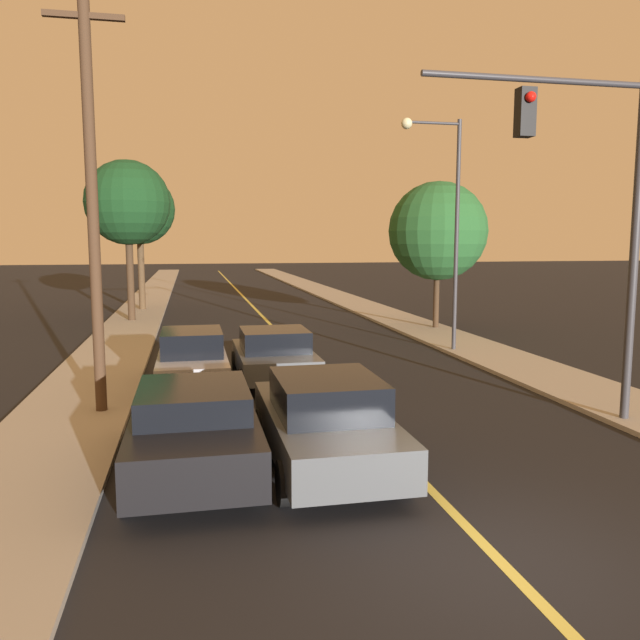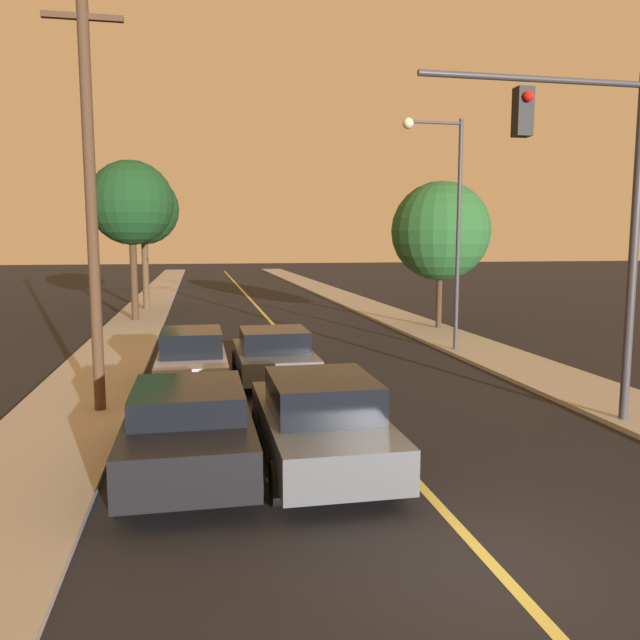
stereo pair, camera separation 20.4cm
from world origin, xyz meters
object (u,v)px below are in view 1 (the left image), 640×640
object	(u,v)px
car_near_lane_front	(325,421)
tree_right_near	(438,231)
car_outer_lane_second	(192,360)
utility_pole_left	(92,198)
car_near_lane_second	(274,355)
car_outer_lane_front	(194,426)
tree_left_near	(128,203)
streetlamp_right	(444,205)
tree_left_far	(139,210)
traffic_signal_mast	(594,191)

from	to	relation	value
car_near_lane_front	tree_right_near	distance (m)	17.40
car_outer_lane_second	utility_pole_left	world-z (taller)	utility_pole_left
car_near_lane_second	car_outer_lane_second	bearing A→B (deg)	-171.58
car_outer_lane_front	tree_left_near	distance (m)	20.81
streetlamp_right	car_outer_lane_second	bearing A→B (deg)	-156.55
car_near_lane_front	car_near_lane_second	distance (m)	6.50
car_near_lane_front	tree_left_near	xyz separation A→B (m)	(-4.88, 20.25, 4.71)
car_outer_lane_second	tree_left_far	xyz separation A→B (m)	(-2.57, 18.82, 4.68)
car_near_lane_front	streetlamp_right	distance (m)	12.29
car_near_lane_front	tree_right_near	xyz separation A→B (m)	(8.11, 15.02, 3.40)
car_near_lane_front	car_outer_lane_second	bearing A→B (deg)	109.26
streetlamp_right	car_near_lane_second	bearing A→B (deg)	-151.91
car_near_lane_front	tree_left_near	distance (m)	21.35
car_outer_lane_front	tree_left_far	world-z (taller)	tree_left_far
utility_pole_left	streetlamp_right	bearing A→B (deg)	28.98
car_outer_lane_second	streetlamp_right	xyz separation A→B (m)	(8.32, 3.61, 4.22)
traffic_signal_mast	tree_left_far	distance (m)	25.96
car_outer_lane_second	tree_left_near	bearing A→B (deg)	100.95
car_outer_lane_second	tree_left_far	bearing A→B (deg)	97.78
car_outer_lane_second	traffic_signal_mast	distance (m)	10.09
utility_pole_left	tree_right_near	xyz separation A→B (m)	(12.24, 10.93, -0.48)
car_outer_lane_second	car_near_lane_second	bearing A→B (deg)	8.42
traffic_signal_mast	streetlamp_right	size ratio (longest dim) A/B	0.91
car_outer_lane_front	streetlamp_right	distance (m)	13.39
traffic_signal_mast	car_outer_lane_front	bearing A→B (deg)	-172.31
car_near_lane_front	utility_pole_left	bearing A→B (deg)	135.32
car_near_lane_second	car_outer_lane_front	bearing A→B (deg)	-108.82
car_near_lane_front	utility_pole_left	xyz separation A→B (m)	(-4.13, 4.08, 3.88)
car_outer_lane_front	tree_left_far	bearing A→B (deg)	95.92
traffic_signal_mast	utility_pole_left	distance (m)	10.22
car_near_lane_second	tree_right_near	xyz separation A→B (m)	(8.11, 8.52, 3.45)
car_near_lane_front	tree_left_near	bearing A→B (deg)	103.55
streetlamp_right	tree_left_far	bearing A→B (deg)	125.59
car_near_lane_front	traffic_signal_mast	xyz separation A→B (m)	(5.68, 1.22, 3.97)
car_outer_lane_front	tree_right_near	size ratio (longest dim) A/B	0.75
utility_pole_left	tree_left_far	world-z (taller)	utility_pole_left
car_outer_lane_front	car_near_lane_front	bearing A→B (deg)	-4.40
car_near_lane_second	tree_right_near	bearing A→B (deg)	46.41
car_near_lane_front	car_near_lane_second	size ratio (longest dim) A/B	1.15
traffic_signal_mast	tree_left_near	bearing A→B (deg)	119.03
tree_left_far	streetlamp_right	bearing A→B (deg)	-54.41
traffic_signal_mast	tree_left_far	world-z (taller)	tree_left_far
car_near_lane_second	car_outer_lane_front	size ratio (longest dim) A/B	0.86
traffic_signal_mast	streetlamp_right	bearing A→B (deg)	86.78
car_near_lane_second	tree_left_far	distance (m)	19.67
car_near_lane_second	tree_left_near	world-z (taller)	tree_left_near
car_outer_lane_second	tree_left_far	size ratio (longest dim) A/B	0.60
tree_left_near	tree_left_far	xyz separation A→B (m)	(0.15, 4.75, -0.06)
car_outer_lane_second	tree_right_near	distance (m)	13.98
car_near_lane_second	traffic_signal_mast	size ratio (longest dim) A/B	0.57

